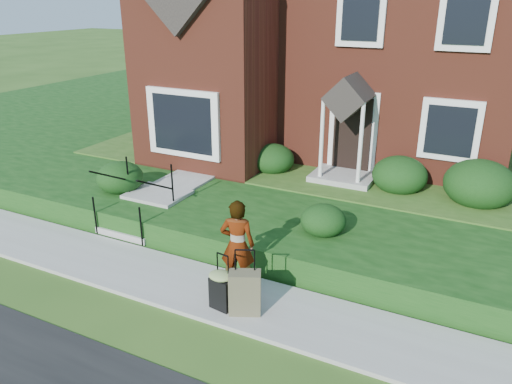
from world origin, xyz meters
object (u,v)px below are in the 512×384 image
Objects in this scene: front_steps at (146,207)px; suitcase_black at (221,288)px; suitcase_olive at (245,292)px; woman at (237,245)px.

front_steps is 1.95× the size of suitcase_black.
front_steps is 1.73× the size of suitcase_olive.
suitcase_black is 0.43m from suitcase_olive.
suitcase_olive is (0.42, 0.08, -0.01)m from suitcase_black.
woman is at bearing -24.50° from front_steps.
woman is 1.49× the size of suitcase_olive.
woman reaches higher than suitcase_black.
suitcase_black is at bearing 78.74° from woman.
front_steps reaches higher than suitcase_olive.
woman is (3.29, -1.50, 0.47)m from front_steps.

